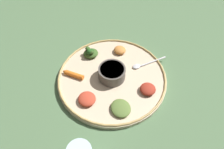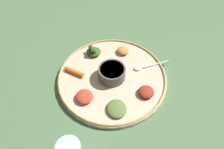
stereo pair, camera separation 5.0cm
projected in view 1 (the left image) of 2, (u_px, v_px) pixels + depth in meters
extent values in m
plane|color=#4C6B47|center=(112.00, 80.00, 0.86)|extent=(2.40, 2.40, 0.00)
cylinder|color=#C6B293|center=(112.00, 78.00, 0.85)|extent=(0.43, 0.43, 0.02)
torus|color=tan|center=(112.00, 76.00, 0.85)|extent=(0.42, 0.42, 0.01)
cylinder|color=#4C4742|center=(112.00, 73.00, 0.83)|extent=(0.10, 0.10, 0.05)
cylinder|color=brown|center=(112.00, 69.00, 0.81)|extent=(0.09, 0.09, 0.01)
ellipsoid|color=silver|center=(137.00, 67.00, 0.87)|extent=(0.03, 0.03, 0.01)
cylinder|color=silver|center=(153.00, 61.00, 0.89)|extent=(0.01, 0.12, 0.01)
ellipsoid|color=#385623|center=(91.00, 53.00, 0.91)|extent=(0.07, 0.07, 0.02)
sphere|color=#385623|center=(88.00, 49.00, 0.90)|extent=(0.02, 0.02, 0.02)
sphere|color=#385623|center=(92.00, 52.00, 0.89)|extent=(0.02, 0.02, 0.02)
sphere|color=#23511E|center=(92.00, 51.00, 0.89)|extent=(0.02, 0.02, 0.02)
sphere|color=#23511E|center=(89.00, 52.00, 0.89)|extent=(0.02, 0.02, 0.02)
cylinder|color=orange|center=(74.00, 75.00, 0.84)|extent=(0.07, 0.06, 0.02)
cone|color=orange|center=(64.00, 71.00, 0.85)|extent=(0.02, 0.02, 0.02)
ellipsoid|color=#C67A38|center=(120.00, 50.00, 0.92)|extent=(0.07, 0.07, 0.02)
ellipsoid|color=maroon|center=(148.00, 89.00, 0.80)|extent=(0.08, 0.08, 0.02)
ellipsoid|color=#567033|center=(121.00, 108.00, 0.75)|extent=(0.08, 0.07, 0.02)
ellipsoid|color=#B73D28|center=(87.00, 99.00, 0.77)|extent=(0.08, 0.08, 0.02)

